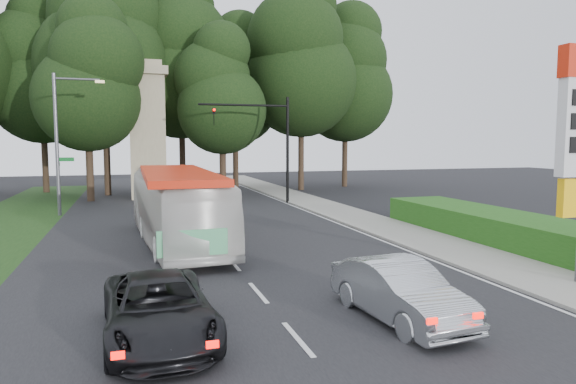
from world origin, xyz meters
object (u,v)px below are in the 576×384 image
object	(u,v)px
suv_charcoal	(159,309)
sedan_silver	(399,291)
streetlight_signs	(61,137)
monument	(147,129)
transit_bus	(177,208)
traffic_signal_mast	(269,135)

from	to	relation	value
suv_charcoal	sedan_silver	bearing A→B (deg)	-7.09
streetlight_signs	sedan_silver	world-z (taller)	streetlight_signs
streetlight_signs	sedan_silver	bearing A→B (deg)	-65.36
monument	transit_bus	size ratio (longest dim) A/B	0.93
transit_bus	sedan_silver	size ratio (longest dim) A/B	2.56
traffic_signal_mast	transit_bus	size ratio (longest dim) A/B	0.66
transit_bus	sedan_silver	bearing A→B (deg)	-72.45
traffic_signal_mast	suv_charcoal	bearing A→B (deg)	-110.60
suv_charcoal	transit_bus	bearing A→B (deg)	80.58
streetlight_signs	monument	world-z (taller)	monument
streetlight_signs	transit_bus	size ratio (longest dim) A/B	0.74
streetlight_signs	monument	bearing A→B (deg)	58.03
traffic_signal_mast	suv_charcoal	distance (m)	24.44
traffic_signal_mast	streetlight_signs	size ratio (longest dim) A/B	0.90
streetlight_signs	transit_bus	distance (m)	12.15
streetlight_signs	monument	distance (m)	9.44
traffic_signal_mast	monument	bearing A→B (deg)	142.00
traffic_signal_mast	streetlight_signs	bearing A→B (deg)	-171.08
traffic_signal_mast	suv_charcoal	size ratio (longest dim) A/B	1.51
sedan_silver	suv_charcoal	size ratio (longest dim) A/B	0.89
traffic_signal_mast	monument	world-z (taller)	monument
traffic_signal_mast	sedan_silver	xyz separation A→B (m)	(-3.02, -23.04, -3.97)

